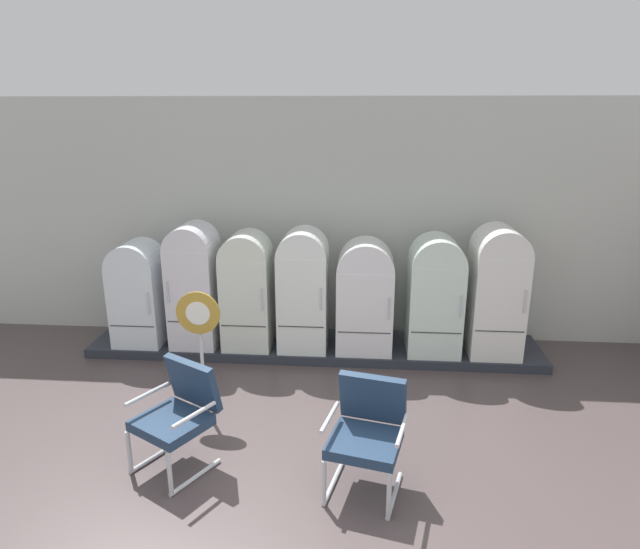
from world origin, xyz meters
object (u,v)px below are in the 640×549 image
at_px(refrigerator_2, 247,287).
at_px(refrigerator_4, 365,294).
at_px(refrigerator_3, 303,286).
at_px(refrigerator_6, 497,287).
at_px(refrigerator_0, 138,290).
at_px(refrigerator_1, 194,281).
at_px(sign_stand, 201,355).
at_px(armchair_left, 179,410).
at_px(armchair_right, 367,429).
at_px(refrigerator_5, 435,292).

distance_m(refrigerator_2, refrigerator_4, 1.50).
distance_m(refrigerator_3, refrigerator_6, 2.40).
bearing_deg(refrigerator_4, refrigerator_0, 179.92).
relative_size(refrigerator_1, refrigerator_3, 1.03).
bearing_deg(refrigerator_6, sign_stand, -155.80).
xyz_separation_m(refrigerator_3, refrigerator_6, (2.40, 0.05, 0.03)).
height_order(refrigerator_1, refrigerator_4, refrigerator_1).
relative_size(armchair_left, sign_stand, 0.72).
height_order(refrigerator_4, armchair_left, refrigerator_4).
xyz_separation_m(refrigerator_2, armchair_right, (1.53, -2.51, -0.37)).
bearing_deg(armchair_right, armchair_left, 174.44).
distance_m(refrigerator_5, armchair_left, 3.47).
relative_size(refrigerator_5, armchair_right, 1.56).
height_order(refrigerator_3, armchair_right, refrigerator_3).
relative_size(refrigerator_1, armchair_left, 1.66).
height_order(refrigerator_3, refrigerator_6, refrigerator_6).
height_order(refrigerator_2, refrigerator_6, refrigerator_6).
height_order(refrigerator_0, sign_stand, refrigerator_0).
distance_m(refrigerator_1, armchair_left, 2.48).
distance_m(refrigerator_0, refrigerator_3, 2.15).
bearing_deg(armchair_right, refrigerator_4, 90.65).
xyz_separation_m(refrigerator_0, refrigerator_3, (2.15, 0.00, 0.11)).
height_order(refrigerator_2, refrigerator_3, refrigerator_3).
bearing_deg(refrigerator_5, refrigerator_0, -179.69).
xyz_separation_m(armchair_right, sign_stand, (-1.72, 1.08, 0.10)).
bearing_deg(armchair_right, sign_stand, 147.85).
xyz_separation_m(refrigerator_1, armchair_right, (2.22, -2.54, -0.42)).
xyz_separation_m(refrigerator_4, sign_stand, (-1.69, -1.44, -0.22)).
distance_m(refrigerator_2, refrigerator_3, 0.72).
bearing_deg(armchair_left, armchair_right, -5.56).
xyz_separation_m(refrigerator_1, armchair_left, (0.56, -2.38, -0.42)).
bearing_deg(refrigerator_5, refrigerator_4, -178.40).
bearing_deg(refrigerator_1, refrigerator_5, 0.07).
xyz_separation_m(refrigerator_0, refrigerator_2, (1.43, -0.01, 0.08)).
bearing_deg(refrigerator_0, sign_stand, -49.25).
relative_size(refrigerator_6, armchair_left, 1.68).
distance_m(armchair_right, sign_stand, 2.03).
xyz_separation_m(armchair_left, sign_stand, (-0.06, 0.92, 0.10)).
distance_m(refrigerator_1, armchair_right, 3.40).
relative_size(refrigerator_4, refrigerator_5, 0.96).
xyz_separation_m(refrigerator_1, refrigerator_2, (0.69, -0.02, -0.05)).
relative_size(armchair_right, sign_stand, 0.72).
bearing_deg(refrigerator_2, refrigerator_5, 0.64).
relative_size(refrigerator_0, refrigerator_2, 0.90).
xyz_separation_m(refrigerator_0, sign_stand, (1.24, -1.44, -0.19)).
bearing_deg(refrigerator_5, refrigerator_2, -179.36).
bearing_deg(refrigerator_6, refrigerator_1, -179.54).
distance_m(refrigerator_3, sign_stand, 1.73).
distance_m(refrigerator_1, refrigerator_2, 0.69).
bearing_deg(armchair_right, refrigerator_3, 107.75).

